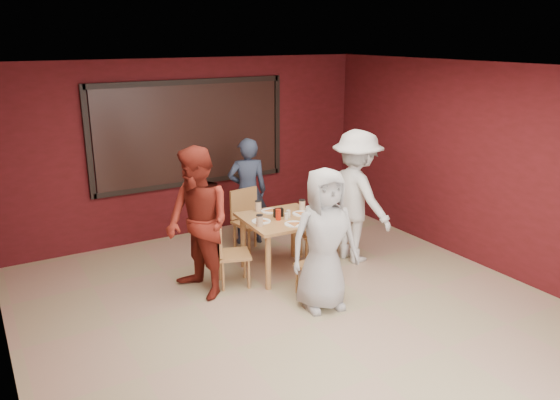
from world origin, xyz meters
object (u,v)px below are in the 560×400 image
diner_front (324,240)px  diner_left (198,224)px  chair_back (249,217)px  chair_right (320,229)px  diner_right (356,197)px  chair_left (228,251)px  diner_back (248,191)px  dining_table (282,225)px  chair_front (318,263)px

diner_front → diner_left: (-1.14, 1.04, 0.08)m
chair_back → chair_right: chair_back is taller
chair_right → diner_front: 1.45m
diner_left → diner_right: diner_right is taller
chair_right → diner_right: 0.69m
chair_left → diner_back: (0.93, 1.24, 0.35)m
dining_table → diner_left: (-1.22, -0.06, 0.25)m
chair_front → diner_back: size_ratio=0.47×
diner_back → dining_table: bearing=102.2°
chair_front → diner_left: 1.54m
diner_left → diner_front: bearing=36.3°
diner_right → chair_back: bearing=43.3°
diner_left → diner_back: bearing=123.0°
chair_right → chair_back: bearing=132.2°
dining_table → chair_right: bearing=6.2°
dining_table → diner_back: diner_back is taller
diner_front → chair_left: bearing=133.4°
dining_table → chair_right: dining_table is taller
chair_front → diner_back: 2.14m
diner_left → diner_right: (2.36, -0.08, 0.01)m
chair_back → diner_right: (1.19, -1.02, 0.41)m
chair_back → chair_left: chair_back is taller
diner_front → diner_back: size_ratio=1.03×
diner_front → diner_back: bearing=95.2°
dining_table → diner_right: diner_right is taller
chair_left → chair_right: bearing=2.9°
chair_front → diner_right: (1.14, 0.72, 0.50)m
diner_right → diner_back: bearing=30.3°
diner_front → dining_table: bearing=96.0°
diner_back → diner_left: size_ratio=0.88×
chair_front → chair_right: chair_right is taller
chair_front → dining_table: bearing=90.2°
chair_back → diner_front: bearing=-91.0°
chair_left → chair_right: chair_right is taller
diner_front → diner_right: size_ratio=0.90×
chair_right → diner_front: (-0.76, -1.18, 0.37)m
chair_back → dining_table: bearing=-86.9°
chair_back → diner_left: diner_left is taller
diner_back → diner_front: bearing=102.9°
chair_front → chair_right: 1.16m
chair_front → chair_left: bearing=133.1°
chair_front → diner_left: size_ratio=0.42×
chair_front → diner_back: bearing=86.7°
chair_right → diner_back: (-0.56, 1.17, 0.35)m
diner_back → chair_front: bearing=104.6°
dining_table → chair_front: 0.89m
diner_back → diner_left: diner_left is taller
dining_table → chair_left: 0.83m
chair_right → diner_left: (-1.90, -0.14, 0.46)m
chair_back → diner_right: diner_right is taller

